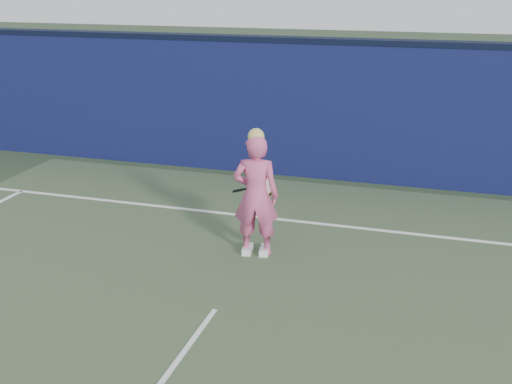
% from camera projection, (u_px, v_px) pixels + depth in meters
% --- Properties ---
extents(ground, '(80.00, 80.00, 0.00)m').
position_uv_depth(ground, '(181.00, 357.00, 6.51)').
color(ground, '#283A24').
rests_on(ground, ground).
extents(backstop_wall, '(24.00, 0.40, 2.50)m').
position_uv_depth(backstop_wall, '(316.00, 111.00, 11.99)').
color(backstop_wall, '#0E173E').
rests_on(backstop_wall, ground).
extents(wall_cap, '(24.00, 0.42, 0.10)m').
position_uv_depth(wall_cap, '(318.00, 40.00, 11.57)').
color(wall_cap, black).
rests_on(wall_cap, backstop_wall).
extents(player, '(0.67, 0.50, 1.78)m').
position_uv_depth(player, '(256.00, 195.00, 8.65)').
color(player, '#D05082').
rests_on(player, ground).
extents(racket, '(0.63, 0.16, 0.34)m').
position_uv_depth(racket, '(261.00, 187.00, 9.05)').
color(racket, black).
rests_on(racket, ground).
extents(court_lines, '(11.00, 12.04, 0.01)m').
position_uv_depth(court_lines, '(167.00, 375.00, 6.21)').
color(court_lines, white).
rests_on(court_lines, court_surface).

